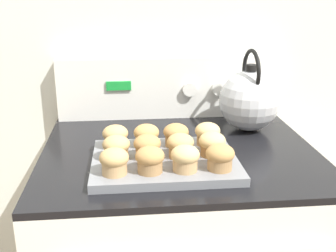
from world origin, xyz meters
TOP-DOWN VIEW (x-y plane):
  - wall_back at (0.00, 0.71)m, footprint 8.00×0.05m
  - control_panel at (0.00, 0.66)m, footprint 0.76×0.07m
  - muffin_pan at (-0.05, 0.23)m, footprint 0.37×0.29m
  - muffin_r0_c0 at (-0.18, 0.15)m, footprint 0.07×0.07m
  - muffin_r0_c1 at (-0.10, 0.15)m, footprint 0.07×0.07m
  - muffin_r0_c2 at (-0.01, 0.15)m, footprint 0.07×0.07m
  - muffin_r0_c3 at (0.07, 0.15)m, footprint 0.07×0.07m
  - muffin_r1_c0 at (-0.18, 0.23)m, footprint 0.07×0.07m
  - muffin_r1_c1 at (-0.10, 0.23)m, footprint 0.07×0.07m
  - muffin_r1_c2 at (-0.01, 0.23)m, footprint 0.07×0.07m
  - muffin_r1_c3 at (0.07, 0.24)m, footprint 0.07×0.07m
  - muffin_r2_c0 at (-0.18, 0.32)m, footprint 0.07×0.07m
  - muffin_r2_c1 at (-0.09, 0.32)m, footprint 0.07×0.07m
  - muffin_r2_c2 at (-0.01, 0.31)m, footprint 0.07×0.07m
  - muffin_r2_c3 at (0.08, 0.31)m, footprint 0.07×0.07m
  - tea_kettle at (0.24, 0.49)m, footprint 0.19×0.22m

SIDE VIEW (x-z plane):
  - muffin_pan at x=-0.05m, z-range 0.88..0.91m
  - muffin_r0_c0 at x=-0.18m, z-range 0.91..0.97m
  - muffin_r0_c1 at x=-0.10m, z-range 0.91..0.97m
  - muffin_r0_c2 at x=-0.01m, z-range 0.91..0.97m
  - muffin_r0_c3 at x=0.07m, z-range 0.91..0.97m
  - muffin_r1_c0 at x=-0.18m, z-range 0.91..0.97m
  - muffin_r1_c1 at x=-0.10m, z-range 0.91..0.97m
  - muffin_r1_c2 at x=-0.01m, z-range 0.91..0.97m
  - muffin_r1_c3 at x=0.07m, z-range 0.91..0.97m
  - muffin_r2_c0 at x=-0.18m, z-range 0.91..0.97m
  - muffin_r2_c1 at x=-0.09m, z-range 0.91..0.97m
  - muffin_r2_c2 at x=-0.01m, z-range 0.91..0.97m
  - muffin_r2_c3 at x=0.08m, z-range 0.91..0.97m
  - tea_kettle at x=0.24m, z-range 0.85..1.12m
  - control_panel at x=0.00m, z-range 0.88..1.10m
  - wall_back at x=0.00m, z-range 0.00..2.40m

